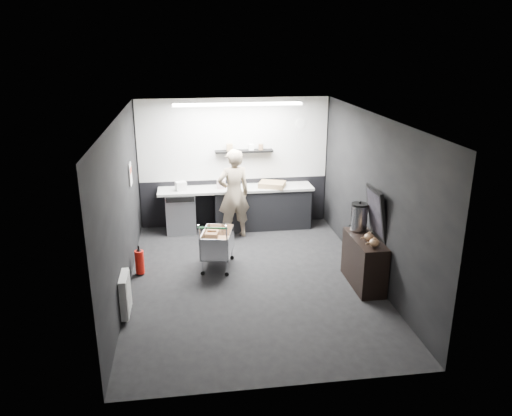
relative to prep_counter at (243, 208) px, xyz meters
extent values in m
plane|color=black|center=(-0.14, -2.42, -0.46)|extent=(5.50, 5.50, 0.00)
plane|color=silver|center=(-0.14, -2.42, 2.24)|extent=(5.50, 5.50, 0.00)
plane|color=black|center=(-0.14, 0.33, 0.89)|extent=(5.50, 0.00, 5.50)
plane|color=black|center=(-0.14, -5.17, 0.89)|extent=(5.50, 0.00, 5.50)
plane|color=black|center=(-2.14, -2.42, 0.89)|extent=(0.00, 5.50, 5.50)
plane|color=black|center=(1.86, -2.42, 0.89)|extent=(0.00, 5.50, 5.50)
cube|color=silver|center=(-0.14, 0.31, 1.39)|extent=(3.95, 0.02, 1.70)
cube|color=black|center=(-0.14, 0.31, 0.04)|extent=(3.95, 0.02, 1.00)
cube|color=black|center=(0.06, 0.20, 1.16)|extent=(1.20, 0.22, 0.04)
cylinder|color=white|center=(1.26, 0.30, 1.69)|extent=(0.20, 0.03, 0.20)
cube|color=silver|center=(-2.12, -1.12, 1.09)|extent=(0.02, 0.30, 0.40)
cube|color=red|center=(-2.11, -1.12, 1.16)|extent=(0.02, 0.22, 0.10)
cube|color=white|center=(-2.08, -3.32, -0.11)|extent=(0.10, 0.50, 0.60)
cube|color=white|center=(-0.14, -0.57, 2.21)|extent=(2.40, 0.20, 0.04)
cube|color=black|center=(0.41, 0.00, -0.03)|extent=(2.00, 0.56, 0.85)
cube|color=#ADADA9|center=(-0.14, 0.00, 0.42)|extent=(3.20, 0.60, 0.05)
cube|color=#9EA0A5|center=(-1.29, 0.00, -0.03)|extent=(0.60, 0.58, 0.85)
cube|color=black|center=(-1.29, -0.30, 0.32)|extent=(0.56, 0.02, 0.10)
imported|color=beige|center=(-0.23, -0.45, 0.45)|extent=(0.74, 0.57, 1.81)
cube|color=silver|center=(-0.66, -1.86, -0.18)|extent=(0.65, 0.85, 0.02)
cube|color=silver|center=(-0.89, -1.86, 0.01)|extent=(0.19, 0.75, 0.40)
cube|color=silver|center=(-0.42, -1.86, 0.01)|extent=(0.19, 0.75, 0.40)
cube|color=silver|center=(-0.66, -2.23, 0.01)|extent=(0.49, 0.13, 0.40)
cube|color=silver|center=(-0.66, -1.48, 0.01)|extent=(0.49, 0.13, 0.40)
cylinder|color=silver|center=(-0.86, -2.20, -0.31)|extent=(0.02, 0.02, 0.27)
cylinder|color=silver|center=(-0.45, -2.20, -0.31)|extent=(0.02, 0.02, 0.27)
cylinder|color=silver|center=(-0.86, -1.51, -0.31)|extent=(0.02, 0.02, 0.27)
cylinder|color=silver|center=(-0.45, -1.51, -0.31)|extent=(0.02, 0.02, 0.27)
cylinder|color=green|center=(-0.66, -2.29, 0.44)|extent=(0.49, 0.14, 0.03)
cube|color=brown|center=(-0.76, -1.77, 0.00)|extent=(0.27, 0.31, 0.34)
cube|color=brown|center=(-0.53, -1.96, -0.02)|extent=(0.25, 0.29, 0.30)
cylinder|color=black|center=(-0.86, -2.20, -0.42)|extent=(0.08, 0.05, 0.07)
cylinder|color=black|center=(-0.86, -1.51, -0.42)|extent=(0.08, 0.05, 0.07)
cylinder|color=black|center=(-0.45, -2.20, -0.42)|extent=(0.08, 0.05, 0.07)
cylinder|color=black|center=(-0.45, -1.51, -0.42)|extent=(0.08, 0.05, 0.07)
cube|color=black|center=(1.64, -2.85, -0.05)|extent=(0.41, 1.08, 0.81)
cylinder|color=silver|center=(1.64, -2.49, 0.58)|extent=(0.27, 0.27, 0.41)
cylinder|color=black|center=(1.64, -2.49, 0.80)|extent=(0.27, 0.27, 0.04)
sphere|color=black|center=(1.64, -2.49, 0.84)|extent=(0.05, 0.05, 0.05)
ellipsoid|color=brown|center=(1.64, -2.99, 0.43)|extent=(0.16, 0.16, 0.13)
ellipsoid|color=brown|center=(1.64, -3.21, 0.43)|extent=(0.16, 0.16, 0.13)
cube|color=black|center=(1.80, -2.81, 0.76)|extent=(0.19, 0.63, 0.81)
cube|color=black|center=(1.78, -2.81, 0.76)|extent=(0.13, 0.54, 0.69)
cylinder|color=red|center=(-1.99, -1.96, -0.23)|extent=(0.15, 0.15, 0.41)
cone|color=black|center=(-1.99, -1.96, 0.00)|extent=(0.10, 0.10, 0.06)
cylinder|color=black|center=(-1.99, -1.96, 0.04)|extent=(0.03, 0.03, 0.06)
cube|color=#94764F|center=(0.62, -0.05, 0.49)|extent=(0.63, 0.56, 0.10)
cylinder|color=beige|center=(-0.44, 0.00, 0.53)|extent=(0.18, 0.18, 0.18)
cube|color=white|center=(-1.26, -0.05, 0.53)|extent=(0.24, 0.21, 0.18)
camera|label=1|loc=(-1.11, -9.88, 3.33)|focal=35.00mm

